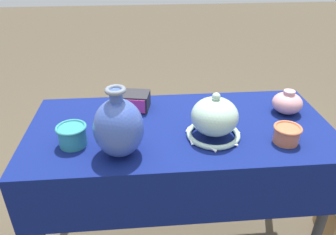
{
  "coord_description": "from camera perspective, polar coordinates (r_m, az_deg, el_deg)",
  "views": [
    {
      "loc": [
        -0.16,
        -1.25,
        1.53
      ],
      "look_at": [
        -0.06,
        -0.11,
        0.88
      ],
      "focal_mm": 35.0,
      "sensor_mm": 36.0,
      "label": 1
    }
  ],
  "objects": [
    {
      "name": "display_table",
      "position": [
        1.5,
        2.17,
        -4.53
      ],
      "size": [
        1.35,
        0.65,
        0.78
      ],
      "color": "#38383D",
      "rests_on": "ground_plane"
    },
    {
      "name": "vase_tall_bulbous",
      "position": [
        1.24,
        -8.6,
        -1.68
      ],
      "size": [
        0.19,
        0.19,
        0.28
      ],
      "color": "#3851A8",
      "rests_on": "display_table"
    },
    {
      "name": "vase_dome_bell",
      "position": [
        1.36,
        8.09,
        -0.29
      ],
      "size": [
        0.23,
        0.24,
        0.21
      ],
      "color": "#A8CCB7",
      "rests_on": "display_table"
    },
    {
      "name": "mosaic_tile_box",
      "position": [
        1.6,
        -6.19,
        2.89
      ],
      "size": [
        0.18,
        0.14,
        0.08
      ],
      "rotation": [
        0.0,
        0.0,
        -0.19
      ],
      "color": "#232328",
      "rests_on": "display_table"
    },
    {
      "name": "jar_round_rose",
      "position": [
        1.65,
        20.06,
        2.42
      ],
      "size": [
        0.14,
        0.14,
        0.11
      ],
      "color": "#D19399",
      "rests_on": "display_table"
    },
    {
      "name": "cup_wide_teal",
      "position": [
        1.37,
        -16.35,
        -2.92
      ],
      "size": [
        0.12,
        0.12,
        0.09
      ],
      "color": "teal",
      "rests_on": "display_table"
    },
    {
      "name": "cup_wide_terracotta",
      "position": [
        1.42,
        19.99,
        -2.67
      ],
      "size": [
        0.11,
        0.11,
        0.07
      ],
      "color": "#BC6642",
      "rests_on": "display_table"
    }
  ]
}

